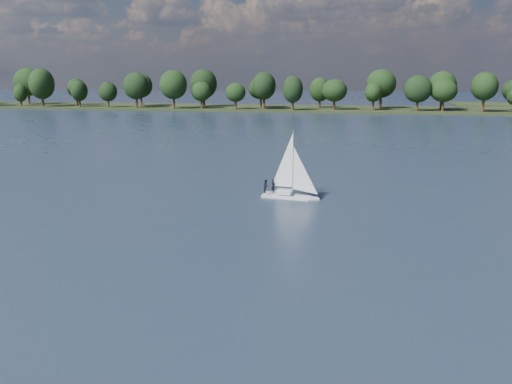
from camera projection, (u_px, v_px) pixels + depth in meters
ground at (301, 144)px, 116.92m from camera, size 700.00×700.00×0.00m
far_shore at (336, 110)px, 224.36m from camera, size 660.00×40.00×1.50m
sailboat at (287, 179)px, 65.71m from camera, size 6.42×2.85×8.17m
treeline at (337, 89)px, 218.56m from camera, size 562.64×73.65×18.05m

